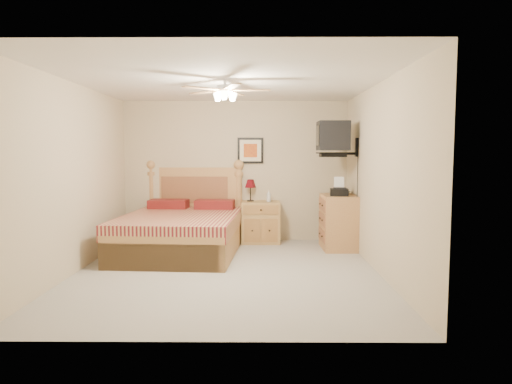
% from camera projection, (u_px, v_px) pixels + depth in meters
% --- Properties ---
extents(floor, '(4.50, 4.50, 0.00)m').
position_uv_depth(floor, '(227.00, 272.00, 6.07)').
color(floor, '#9A958B').
rests_on(floor, ground).
extents(ceiling, '(4.00, 4.50, 0.04)m').
position_uv_depth(ceiling, '(226.00, 81.00, 5.85)').
color(ceiling, white).
rests_on(ceiling, ground).
extents(wall_back, '(4.00, 0.04, 2.50)m').
position_uv_depth(wall_back, '(235.00, 171.00, 8.20)').
color(wall_back, '#C1B08E').
rests_on(wall_back, ground).
extents(wall_front, '(4.00, 0.04, 2.50)m').
position_uv_depth(wall_front, '(207.00, 194.00, 3.72)').
color(wall_front, '#C1B08E').
rests_on(wall_front, ground).
extents(wall_left, '(0.04, 4.50, 2.50)m').
position_uv_depth(wall_left, '(74.00, 178.00, 5.98)').
color(wall_left, '#C1B08E').
rests_on(wall_left, ground).
extents(wall_right, '(0.04, 4.50, 2.50)m').
position_uv_depth(wall_right, '(379.00, 178.00, 5.95)').
color(wall_right, '#C1B08E').
rests_on(wall_right, ground).
extents(bed, '(1.86, 2.36, 1.46)m').
position_uv_depth(bed, '(180.00, 207.00, 7.13)').
color(bed, tan).
rests_on(bed, ground).
extents(nightstand, '(0.68, 0.51, 0.72)m').
position_uv_depth(nightstand, '(261.00, 222.00, 8.03)').
color(nightstand, '#AD864B').
rests_on(nightstand, ground).
extents(table_lamp, '(0.27, 0.27, 0.39)m').
position_uv_depth(table_lamp, '(250.00, 190.00, 8.06)').
color(table_lamp, '#4E030B').
rests_on(table_lamp, nightstand).
extents(lotion_bottle, '(0.09, 0.09, 0.21)m').
position_uv_depth(lotion_bottle, '(269.00, 196.00, 7.96)').
color(lotion_bottle, silver).
rests_on(lotion_bottle, nightstand).
extents(framed_picture, '(0.46, 0.04, 0.46)m').
position_uv_depth(framed_picture, '(250.00, 151.00, 8.15)').
color(framed_picture, black).
rests_on(framed_picture, wall_back).
extents(dresser, '(0.54, 0.76, 0.89)m').
position_uv_depth(dresser, '(338.00, 222.00, 7.50)').
color(dresser, '#AA6C3F').
rests_on(dresser, ground).
extents(fax_machine, '(0.32, 0.33, 0.30)m').
position_uv_depth(fax_machine, '(339.00, 186.00, 7.31)').
color(fax_machine, black).
rests_on(fax_machine, dresser).
extents(magazine_lower, '(0.23, 0.28, 0.02)m').
position_uv_depth(magazine_lower, '(337.00, 193.00, 7.70)').
color(magazine_lower, '#B3A492').
rests_on(magazine_lower, dresser).
extents(magazine_upper, '(0.21, 0.28, 0.02)m').
position_uv_depth(magazine_upper, '(339.00, 192.00, 7.69)').
color(magazine_upper, gray).
rests_on(magazine_upper, magazine_lower).
extents(wall_tv, '(0.56, 0.46, 0.58)m').
position_uv_depth(wall_tv, '(342.00, 138.00, 7.24)').
color(wall_tv, black).
rests_on(wall_tv, wall_right).
extents(ceiling_fan, '(1.14, 1.14, 0.28)m').
position_uv_depth(ceiling_fan, '(225.00, 90.00, 5.67)').
color(ceiling_fan, silver).
rests_on(ceiling_fan, ceiling).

